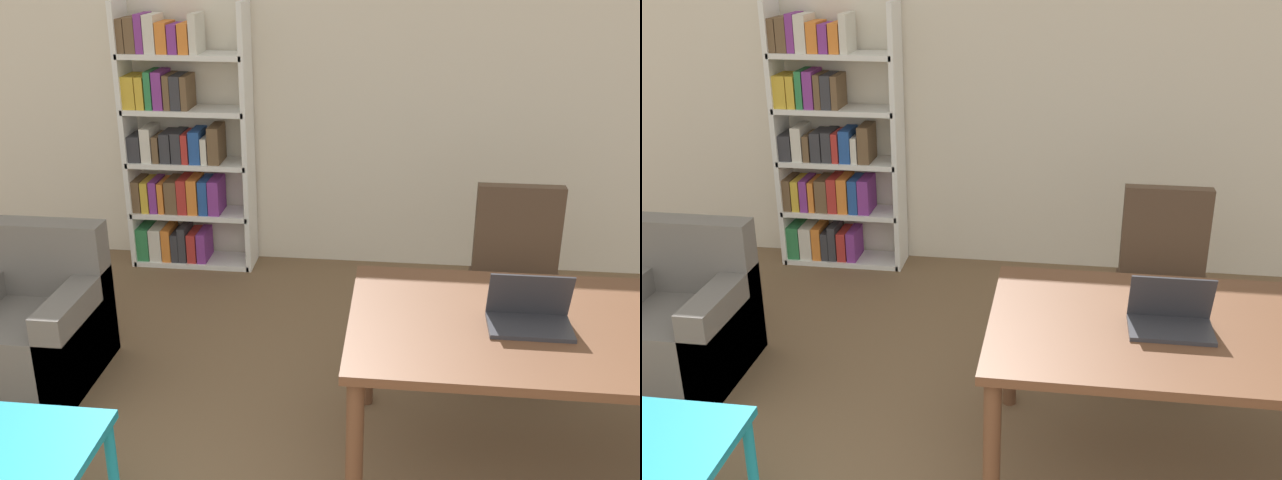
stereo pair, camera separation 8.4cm
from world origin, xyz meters
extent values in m
cube|color=beige|center=(0.00, 4.53, 1.35)|extent=(8.00, 0.06, 2.70)
cube|color=brown|center=(1.00, 2.22, 0.72)|extent=(1.71, 1.02, 0.04)
cylinder|color=brown|center=(0.21, 1.77, 0.35)|extent=(0.07, 0.07, 0.70)
cylinder|color=brown|center=(0.21, 2.67, 0.35)|extent=(0.07, 0.07, 0.70)
cube|color=#2D2D33|center=(0.89, 2.17, 0.75)|extent=(0.34, 0.21, 0.02)
cube|color=#2D2D33|center=(0.89, 2.24, 0.86)|extent=(0.34, 0.07, 0.20)
cube|color=white|center=(0.89, 2.25, 0.86)|extent=(0.30, 0.06, 0.18)
cylinder|color=black|center=(1.00, 3.19, 0.02)|extent=(0.53, 0.53, 0.04)
cylinder|color=#262626|center=(1.00, 3.19, 0.20)|extent=(0.06, 0.06, 0.32)
cube|color=#4C3828|center=(1.00, 3.19, 0.41)|extent=(0.50, 0.50, 0.10)
cube|color=#4C3828|center=(1.00, 3.40, 0.71)|extent=(0.48, 0.08, 0.51)
cube|color=teal|center=(-1.01, 1.47, 0.51)|extent=(0.59, 0.50, 0.04)
cylinder|color=teal|center=(-0.75, 1.68, 0.25)|extent=(0.04, 0.04, 0.49)
cube|color=#66605B|center=(-1.62, 2.71, 0.19)|extent=(0.72, 0.69, 0.39)
cube|color=#66605B|center=(-1.62, 2.98, 0.60)|extent=(0.72, 0.16, 0.42)
cube|color=#66605B|center=(-1.34, 2.71, 0.27)|extent=(0.16, 0.69, 0.53)
cube|color=white|center=(-1.58, 4.34, 0.93)|extent=(0.04, 0.28, 1.87)
cube|color=white|center=(-0.73, 4.34, 0.93)|extent=(0.04, 0.28, 1.87)
cube|color=white|center=(-1.16, 4.34, 0.02)|extent=(0.85, 0.28, 0.04)
cube|color=#2D7F47|center=(-1.52, 4.34, 0.16)|extent=(0.09, 0.24, 0.24)
cube|color=silver|center=(-1.42, 4.34, 0.16)|extent=(0.09, 0.24, 0.24)
cube|color=orange|center=(-1.34, 4.34, 0.16)|extent=(0.06, 0.24, 0.24)
cube|color=#333338|center=(-1.28, 4.34, 0.14)|extent=(0.05, 0.24, 0.21)
cube|color=#333338|center=(-1.22, 4.34, 0.17)|extent=(0.06, 0.24, 0.26)
cube|color=#B72D28|center=(-1.15, 4.34, 0.14)|extent=(0.06, 0.24, 0.21)
cube|color=#7F338C|center=(-1.08, 4.34, 0.15)|extent=(0.06, 0.24, 0.22)
cube|color=white|center=(-1.16, 4.34, 0.39)|extent=(0.85, 0.28, 0.04)
cube|color=brown|center=(-1.53, 4.34, 0.52)|extent=(0.06, 0.24, 0.23)
cube|color=gold|center=(-1.47, 4.34, 0.52)|extent=(0.05, 0.24, 0.22)
cube|color=#7F338C|center=(-1.41, 4.34, 0.52)|extent=(0.06, 0.24, 0.23)
cube|color=orange|center=(-1.35, 4.34, 0.52)|extent=(0.04, 0.24, 0.22)
cube|color=brown|center=(-1.28, 4.34, 0.53)|extent=(0.09, 0.24, 0.24)
cube|color=#B72D28|center=(-1.20, 4.34, 0.54)|extent=(0.07, 0.24, 0.25)
cube|color=orange|center=(-1.12, 4.34, 0.54)|extent=(0.07, 0.24, 0.25)
cube|color=#234C99|center=(-1.05, 4.34, 0.53)|extent=(0.07, 0.24, 0.25)
cube|color=#7F338C|center=(-0.97, 4.34, 0.53)|extent=(0.08, 0.24, 0.25)
cube|color=white|center=(-1.16, 4.34, 0.76)|extent=(0.85, 0.28, 0.04)
cube|color=#333338|center=(-1.52, 4.34, 0.87)|extent=(0.09, 0.24, 0.18)
cube|color=silver|center=(-1.43, 4.34, 0.90)|extent=(0.07, 0.24, 0.24)
cube|color=brown|center=(-1.36, 4.34, 0.87)|extent=(0.04, 0.24, 0.18)
cube|color=#333338|center=(-1.29, 4.34, 0.89)|extent=(0.07, 0.24, 0.21)
cube|color=#333338|center=(-1.22, 4.34, 0.89)|extent=(0.07, 0.24, 0.21)
cube|color=#B72D28|center=(-1.16, 4.34, 0.89)|extent=(0.04, 0.24, 0.21)
cube|color=#234C99|center=(-1.09, 4.34, 0.90)|extent=(0.08, 0.24, 0.23)
cube|color=silver|center=(-1.02, 4.34, 0.87)|extent=(0.04, 0.24, 0.18)
cube|color=brown|center=(-0.95, 4.34, 0.91)|extent=(0.08, 0.24, 0.26)
cube|color=white|center=(-1.16, 4.34, 1.14)|extent=(0.85, 0.28, 0.04)
cube|color=gold|center=(-1.52, 4.34, 1.27)|extent=(0.09, 0.24, 0.22)
cube|color=gold|center=(-1.44, 4.34, 1.27)|extent=(0.06, 0.24, 0.22)
cube|color=#2D7F47|center=(-1.38, 4.34, 1.28)|extent=(0.05, 0.24, 0.25)
cube|color=#7F338C|center=(-1.32, 4.34, 1.28)|extent=(0.07, 0.24, 0.25)
cube|color=brown|center=(-1.25, 4.34, 1.27)|extent=(0.04, 0.24, 0.23)
cube|color=#333338|center=(-1.19, 4.34, 1.27)|extent=(0.07, 0.24, 0.23)
cube|color=brown|center=(-1.13, 4.34, 1.27)|extent=(0.04, 0.24, 0.23)
cube|color=white|center=(-1.16, 4.34, 1.51)|extent=(0.85, 0.28, 0.04)
cube|color=brown|center=(-1.54, 4.34, 1.64)|extent=(0.05, 0.24, 0.22)
cube|color=brown|center=(-1.47, 4.34, 1.64)|extent=(0.07, 0.24, 0.23)
cube|color=#7F338C|center=(-1.41, 4.34, 1.65)|extent=(0.05, 0.24, 0.25)
cube|color=silver|center=(-1.34, 4.34, 1.65)|extent=(0.08, 0.24, 0.25)
cube|color=orange|center=(-1.26, 4.34, 1.63)|extent=(0.07, 0.24, 0.20)
cube|color=#7F338C|center=(-1.19, 4.34, 1.62)|extent=(0.06, 0.24, 0.19)
cube|color=orange|center=(-1.12, 4.34, 1.63)|extent=(0.07, 0.24, 0.20)
cube|color=silver|center=(-1.05, 4.34, 1.66)|extent=(0.05, 0.24, 0.26)
camera|label=1|loc=(0.35, -0.63, 2.22)|focal=42.00mm
camera|label=2|loc=(0.44, -0.62, 2.22)|focal=42.00mm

